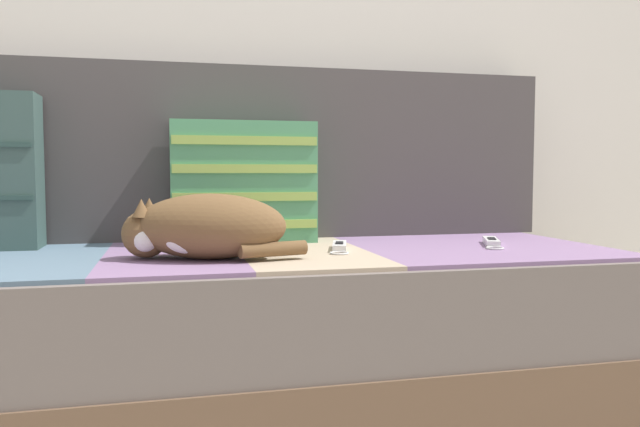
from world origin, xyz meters
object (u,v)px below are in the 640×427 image
Objects in this scene: couch at (238,327)px; throw_pillow_striped at (244,182)px; sleeping_cat at (201,228)px; game_remote_far at (491,242)px; game_remote_near at (340,247)px.

throw_pillow_striped reaches higher than couch.
couch is 5.09× the size of throw_pillow_striped.
game_remote_far is at bearing 6.60° from sleeping_cat.
game_remote_far is at bearing 0.26° from game_remote_near.
game_remote_near is 0.96× the size of game_remote_far.
game_remote_far is (0.72, -0.05, 0.22)m from couch.
game_remote_near is at bearing -179.74° from game_remote_far.
couch is 0.75m from game_remote_far.
couch is at bearing 175.95° from game_remote_far.
sleeping_cat is 2.17× the size of game_remote_far.
throw_pillow_striped is 2.20× the size of game_remote_near.
sleeping_cat reaches higher than couch.
sleeping_cat is at bearing -112.80° from throw_pillow_striped.
throw_pillow_striped is at bearing 160.48° from game_remote_far.
throw_pillow_striped is 0.74m from game_remote_far.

